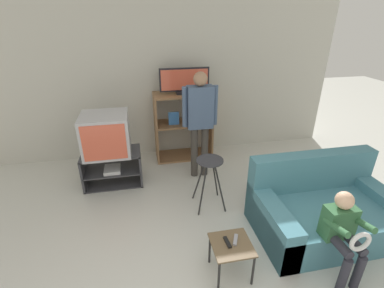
{
  "coord_description": "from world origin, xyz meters",
  "views": [
    {
      "loc": [
        -0.37,
        -1.07,
        2.41
      ],
      "look_at": [
        0.25,
        2.04,
        0.9
      ],
      "focal_mm": 26.0,
      "sensor_mm": 36.0,
      "label": 1
    }
  ],
  "objects": [
    {
      "name": "couch",
      "position": [
        1.68,
        1.22,
        0.28
      ],
      "size": [
        1.6,
        0.99,
        0.87
      ],
      "color": "teal",
      "rests_on": "ground_plane"
    },
    {
      "name": "remote_control_black",
      "position": [
        0.36,
        0.84,
        0.4
      ],
      "size": [
        0.05,
        0.15,
        0.02
      ],
      "primitive_type": "cube",
      "rotation": [
        0.0,
        0.0,
        0.07
      ],
      "color": "black",
      "rests_on": "snack_table"
    },
    {
      "name": "person_seated_child",
      "position": [
        1.44,
        0.64,
        0.54
      ],
      "size": [
        0.33,
        0.43,
        0.9
      ],
      "color": "#2D2D38",
      "rests_on": "ground_plane"
    },
    {
      "name": "television_main",
      "position": [
        -0.87,
        2.78,
        0.82
      ],
      "size": [
        0.66,
        0.61,
        0.59
      ],
      "color": "#B2B2B7",
      "rests_on": "tv_stand"
    },
    {
      "name": "remote_control_white",
      "position": [
        0.45,
        0.86,
        0.4
      ],
      "size": [
        0.09,
        0.15,
        0.02
      ],
      "primitive_type": "cube",
      "rotation": [
        0.0,
        0.0,
        -0.44
      ],
      "color": "gray",
      "rests_on": "snack_table"
    },
    {
      "name": "folding_stool",
      "position": [
        0.46,
        1.94,
        0.57
      ],
      "size": [
        0.39,
        0.39,
        0.71
      ],
      "color": "black",
      "rests_on": "ground_plane"
    },
    {
      "name": "person_standing_adult",
      "position": [
        0.51,
        2.74,
        1.01
      ],
      "size": [
        0.53,
        0.2,
        1.66
      ],
      "color": "#3D3833",
      "rests_on": "ground_plane"
    },
    {
      "name": "snack_table",
      "position": [
        0.4,
        0.82,
        0.33
      ],
      "size": [
        0.39,
        0.39,
        0.39
      ],
      "color": "brown",
      "rests_on": "ground_plane"
    },
    {
      "name": "wall_back",
      "position": [
        0.0,
        3.75,
        1.3
      ],
      "size": [
        6.4,
        0.06,
        2.6
      ],
      "color": "beige",
      "rests_on": "ground_plane"
    },
    {
      "name": "television_flat",
      "position": [
        0.41,
        3.43,
        1.38
      ],
      "size": [
        0.83,
        0.2,
        0.42
      ],
      "color": "black",
      "rests_on": "media_shelf"
    },
    {
      "name": "media_shelf",
      "position": [
        0.37,
        3.43,
        0.6
      ],
      "size": [
        0.99,
        0.49,
        1.18
      ],
      "color": "#8E6642",
      "rests_on": "ground_plane"
    },
    {
      "name": "tv_stand",
      "position": [
        -0.84,
        2.77,
        0.26
      ],
      "size": [
        0.86,
        0.49,
        0.52
      ],
      "color": "#38383D",
      "rests_on": "ground_plane"
    }
  ]
}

